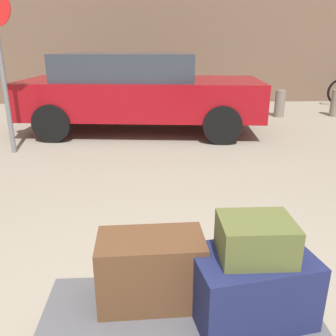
{
  "coord_description": "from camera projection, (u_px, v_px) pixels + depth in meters",
  "views": [
    {
      "loc": [
        -0.13,
        -1.37,
        1.6
      ],
      "look_at": [
        0.0,
        1.2,
        0.69
      ],
      "focal_mm": 38.17,
      "sensor_mm": 36.0,
      "label": 1
    }
  ],
  "objects": [
    {
      "name": "duffel_bag_navy_front_right",
      "position": [
        251.0,
        286.0,
        1.69
      ],
      "size": [
        0.6,
        0.45,
        0.33
      ],
      "primitive_type": "cube",
      "rotation": [
        0.0,
        0.0,
        0.17
      ],
      "color": "#191E47",
      "rests_on": "luggage_cart"
    },
    {
      "name": "duffel_bag_brown_center",
      "position": [
        151.0,
        269.0,
        1.79
      ],
      "size": [
        0.54,
        0.31,
        0.36
      ],
      "primitive_type": "cube",
      "rotation": [
        0.0,
        0.0,
        0.03
      ],
      "color": "#51331E",
      "rests_on": "luggage_cart"
    },
    {
      "name": "bollard_kerb_near",
      "position": [
        280.0,
        104.0,
        8.02
      ],
      "size": [
        0.22,
        0.22,
        0.59
      ],
      "primitive_type": "cylinder",
      "color": "#72665B",
      "rests_on": "ground_plane"
    },
    {
      "name": "bollard_kerb_mid",
      "position": [
        336.0,
        103.0,
        8.09
      ],
      "size": [
        0.22,
        0.22,
        0.59
      ],
      "primitive_type": "cylinder",
      "color": "#72665B",
      "rests_on": "ground_plane"
    },
    {
      "name": "no_parking_sign",
      "position": [
        0.0,
        55.0,
        5.02
      ],
      "size": [
        0.5,
        0.1,
        2.3
      ],
      "color": "slate",
      "rests_on": "ground_plane"
    },
    {
      "name": "luggage_cart",
      "position": [
        181.0,
        331.0,
        1.74
      ],
      "size": [
        1.36,
        0.7,
        0.34
      ],
      "color": "#4C4C51",
      "rests_on": "ground_plane"
    },
    {
      "name": "duffel_bag_olive_topmost_pile",
      "position": [
        256.0,
        238.0,
        1.61
      ],
      "size": [
        0.33,
        0.27,
        0.18
      ],
      "primitive_type": "cube",
      "rotation": [
        0.0,
        0.0,
        -0.01
      ],
      "color": "#4C5128",
      "rests_on": "duffel_bag_navy_front_right"
    },
    {
      "name": "parked_car",
      "position": [
        138.0,
        90.0,
        6.58
      ],
      "size": [
        4.46,
        2.25,
        1.42
      ],
      "color": "maroon",
      "rests_on": "ground_plane"
    }
  ]
}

